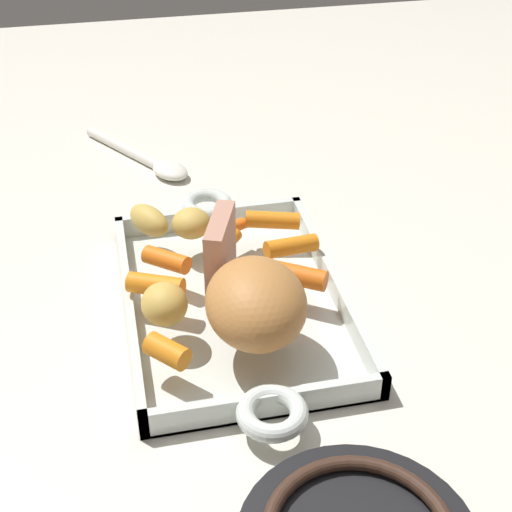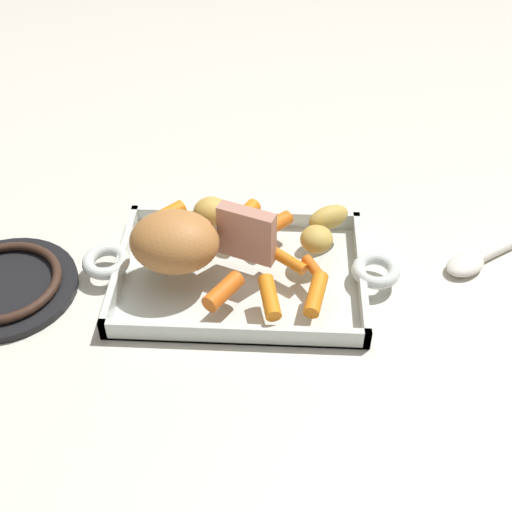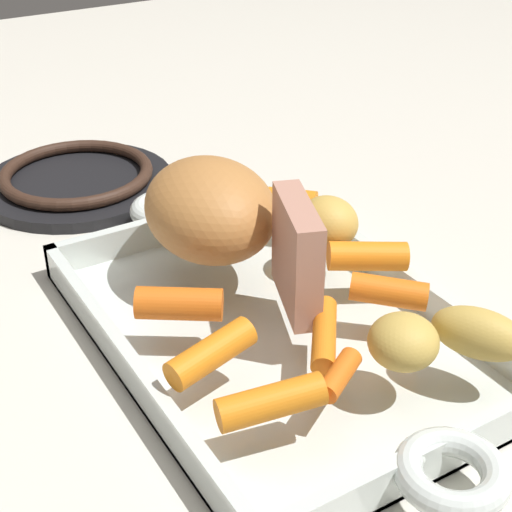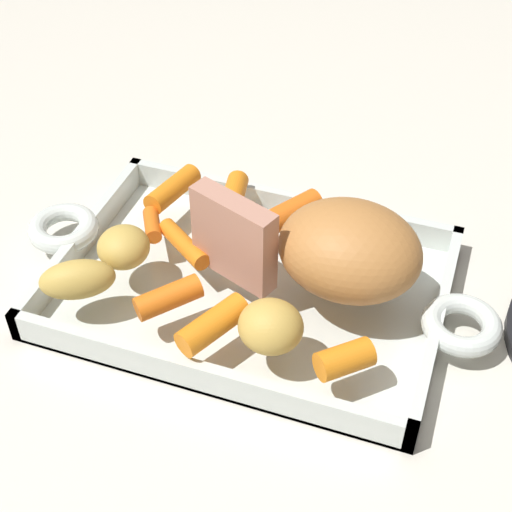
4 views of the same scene
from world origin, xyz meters
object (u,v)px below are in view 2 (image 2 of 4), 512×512
object	(u,v)px
serving_spoon	(489,253)
potato_near_roast	(211,212)
baby_carrot_northwest	(244,216)
baby_carrot_southeast	(316,294)
baby_carrot_center_right	(285,261)
baby_carrot_long	(170,213)
potato_corner	(317,239)
baby_carrot_center_left	(270,297)
pork_roast	(175,242)
roasting_dish	(240,274)
roast_slice_thin	(247,234)
baby_carrot_short	(223,291)
potato_whole	(329,218)
baby_carrot_northeast	(275,225)
baby_carrot_southwest	(314,268)
stove_burner_rear	(5,285)

from	to	relation	value
serving_spoon	potato_near_roast	bearing A→B (deg)	-36.67
baby_carrot_northwest	baby_carrot_southeast	bearing A→B (deg)	123.57
baby_carrot_southeast	baby_carrot_center_right	size ratio (longest dim) A/B	1.00
baby_carrot_long	serving_spoon	distance (m)	0.47
potato_corner	potato_near_roast	bearing A→B (deg)	-17.89
baby_carrot_center_left	serving_spoon	distance (m)	0.35
baby_carrot_center_left	potato_corner	bearing A→B (deg)	-119.86
potato_corner	serving_spoon	size ratio (longest dim) A/B	0.23
baby_carrot_center_left	pork_roast	bearing A→B (deg)	-28.24
roasting_dish	roast_slice_thin	xyz separation A→B (m)	(-0.01, -0.01, 0.06)
roasting_dish	baby_carrot_short	xyz separation A→B (m)	(0.02, 0.07, 0.04)
baby_carrot_southeast	potato_whole	size ratio (longest dim) A/B	1.04
roast_slice_thin	baby_carrot_long	size ratio (longest dim) A/B	1.84
roasting_dish	potato_corner	xyz separation A→B (m)	(-0.11, -0.03, 0.04)
baby_carrot_northeast	serving_spoon	world-z (taller)	baby_carrot_northeast
baby_carrot_center_right	serving_spoon	world-z (taller)	baby_carrot_center_right
pork_roast	baby_carrot_southwest	xyz separation A→B (m)	(-0.19, 0.01, -0.03)
roasting_dish	potato_whole	distance (m)	0.15
baby_carrot_northwest	potato_corner	world-z (taller)	potato_corner
serving_spoon	baby_carrot_short	bearing A→B (deg)	-14.74
roast_slice_thin	baby_carrot_southeast	world-z (taller)	roast_slice_thin
baby_carrot_long	potato_corner	size ratio (longest dim) A/B	0.93
baby_carrot_southeast	roast_slice_thin	bearing A→B (deg)	-40.45
roast_slice_thin	stove_burner_rear	size ratio (longest dim) A/B	0.41
baby_carrot_northwest	potato_corner	size ratio (longest dim) A/B	1.32
baby_carrot_southeast	baby_carrot_southwest	world-z (taller)	baby_carrot_southeast
baby_carrot_northwest	baby_carrot_long	size ratio (longest dim) A/B	1.42
baby_carrot_center_left	potato_near_roast	bearing A→B (deg)	-60.10
baby_carrot_northwest	stove_burner_rear	size ratio (longest dim) A/B	0.31
serving_spoon	baby_carrot_center_left	bearing A→B (deg)	-10.42
baby_carrot_northeast	potato_near_roast	size ratio (longest dim) A/B	1.08
baby_carrot_short	pork_roast	bearing A→B (deg)	-42.02
potato_near_roast	roast_slice_thin	bearing A→B (deg)	129.29
roast_slice_thin	stove_burner_rear	bearing A→B (deg)	8.75
baby_carrot_center_right	baby_carrot_long	world-z (taller)	baby_carrot_long
baby_carrot_northwest	baby_carrot_center_left	bearing A→B (deg)	104.58
baby_carrot_northwest	baby_carrot_southwest	distance (m)	0.14
baby_carrot_southwest	stove_burner_rear	distance (m)	0.43
pork_roast	potato_near_roast	xyz separation A→B (m)	(-0.04, -0.09, -0.02)
baby_carrot_center_right	baby_carrot_southwest	size ratio (longest dim) A/B	1.64
baby_carrot_long	potato_corner	distance (m)	0.22
roast_slice_thin	potato_whole	distance (m)	0.14
baby_carrot_southeast	baby_carrot_northwest	distance (m)	0.18
roast_slice_thin	pork_roast	bearing A→B (deg)	11.13
pork_roast	serving_spoon	xyz separation A→B (m)	(-0.45, -0.07, -0.06)
baby_carrot_short	stove_burner_rear	distance (m)	0.31
stove_burner_rear	roasting_dish	bearing A→B (deg)	-173.12
potato_whole	serving_spoon	distance (m)	0.24
roast_slice_thin	baby_carrot_short	bearing A→B (deg)	72.68
baby_carrot_southeast	potato_whole	bearing A→B (deg)	-97.84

